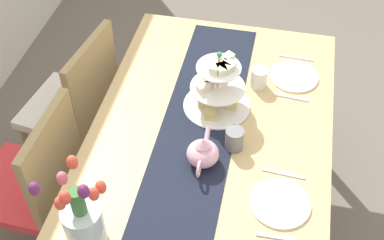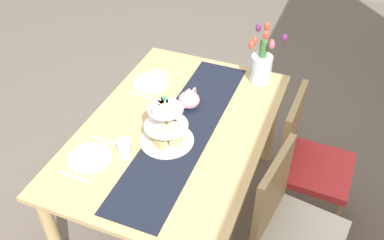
# 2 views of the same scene
# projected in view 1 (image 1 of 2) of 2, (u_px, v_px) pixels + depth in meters

# --- Properties ---
(ground_plane) EXTENTS (8.00, 8.00, 0.00)m
(ground_plane) POSITION_uv_depth(u_px,v_px,m) (208.00, 220.00, 2.70)
(ground_plane) COLOR #6B6056
(dining_table) EXTENTS (1.52, 1.02, 0.74)m
(dining_table) POSITION_uv_depth(u_px,v_px,m) (211.00, 142.00, 2.25)
(dining_table) COLOR tan
(dining_table) RESTS_ON ground_plane
(chair_left) EXTENTS (0.44, 0.44, 0.91)m
(chair_left) POSITION_uv_depth(u_px,v_px,m) (37.00, 181.00, 2.26)
(chair_left) COLOR #9C8254
(chair_left) RESTS_ON ground_plane
(chair_right) EXTENTS (0.48, 0.48, 0.91)m
(chair_right) POSITION_uv_depth(u_px,v_px,m) (78.00, 103.00, 2.61)
(chair_right) COLOR #9C8254
(chair_right) RESTS_ON ground_plane
(table_runner) EXTENTS (1.42, 0.32, 0.00)m
(table_runner) POSITION_uv_depth(u_px,v_px,m) (199.00, 125.00, 2.18)
(table_runner) COLOR black
(table_runner) RESTS_ON dining_table
(tiered_cake_stand) EXTENTS (0.30, 0.30, 0.30)m
(tiered_cake_stand) POSITION_uv_depth(u_px,v_px,m) (217.00, 89.00, 2.19)
(tiered_cake_stand) COLOR beige
(tiered_cake_stand) RESTS_ON table_runner
(teapot) EXTENTS (0.24, 0.13, 0.14)m
(teapot) POSITION_uv_depth(u_px,v_px,m) (203.00, 153.00, 2.00)
(teapot) COLOR #E5A8BC
(teapot) RESTS_ON table_runner
(tulip_vase) EXTENTS (0.16, 0.22, 0.40)m
(tulip_vase) POSITION_uv_depth(u_px,v_px,m) (83.00, 220.00, 1.70)
(tulip_vase) COLOR silver
(tulip_vase) RESTS_ON dining_table
(dinner_plate_left) EXTENTS (0.23, 0.23, 0.01)m
(dinner_plate_left) POSITION_uv_depth(u_px,v_px,m) (280.00, 203.00, 1.90)
(dinner_plate_left) COLOR white
(dinner_plate_left) RESTS_ON dining_table
(fork_left) EXTENTS (0.02, 0.15, 0.01)m
(fork_left) POSITION_uv_depth(u_px,v_px,m) (277.00, 237.00, 1.80)
(fork_left) COLOR silver
(fork_left) RESTS_ON dining_table
(knife_left) EXTENTS (0.03, 0.17, 0.01)m
(knife_left) POSITION_uv_depth(u_px,v_px,m) (283.00, 174.00, 2.00)
(knife_left) COLOR silver
(knife_left) RESTS_ON dining_table
(dinner_plate_right) EXTENTS (0.23, 0.23, 0.01)m
(dinner_plate_right) POSITION_uv_depth(u_px,v_px,m) (294.00, 76.00, 2.39)
(dinner_plate_right) COLOR white
(dinner_plate_right) RESTS_ON dining_table
(fork_right) EXTENTS (0.03, 0.15, 0.01)m
(fork_right) POSITION_uv_depth(u_px,v_px,m) (292.00, 97.00, 2.30)
(fork_right) COLOR silver
(fork_right) RESTS_ON dining_table
(knife_right) EXTENTS (0.02, 0.17, 0.01)m
(knife_right) POSITION_uv_depth(u_px,v_px,m) (296.00, 58.00, 2.49)
(knife_right) COLOR silver
(knife_right) RESTS_ON dining_table
(mug_grey) EXTENTS (0.08, 0.08, 0.09)m
(mug_grey) POSITION_uv_depth(u_px,v_px,m) (234.00, 139.00, 2.06)
(mug_grey) COLOR slate
(mug_grey) RESTS_ON table_runner
(mug_white_text) EXTENTS (0.08, 0.08, 0.09)m
(mug_white_text) POSITION_uv_depth(u_px,v_px,m) (259.00, 78.00, 2.32)
(mug_white_text) COLOR white
(mug_white_text) RESTS_ON dining_table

